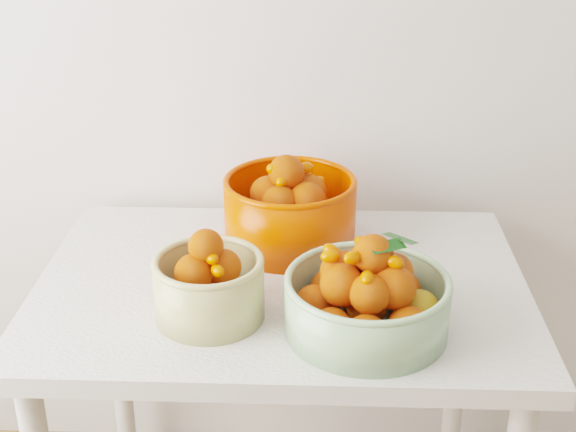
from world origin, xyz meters
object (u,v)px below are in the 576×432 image
at_px(bowl_cream, 209,285).
at_px(bowl_orange, 290,210).
at_px(bowl_green, 367,299).
at_px(table, 282,320).

height_order(bowl_cream, bowl_orange, bowl_orange).
relative_size(bowl_cream, bowl_green, 0.76).
xyz_separation_m(table, bowl_cream, (-0.13, -0.14, 0.16)).
xyz_separation_m(bowl_cream, bowl_green, (0.29, -0.04, 0.00)).
height_order(table, bowl_cream, bowl_cream).
bearing_deg(table, bowl_cream, -131.56).
bearing_deg(bowl_green, table, 132.01).
relative_size(table, bowl_green, 3.13).
bearing_deg(bowl_cream, table, 48.44).
bearing_deg(bowl_orange, table, -94.02).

